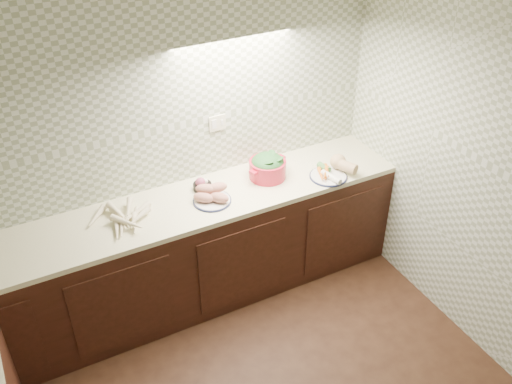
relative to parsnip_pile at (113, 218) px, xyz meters
name	(u,v)px	position (x,y,z in m)	size (l,w,h in m)	color
room	(269,256)	(0.36, -1.53, 0.69)	(3.60, 3.60, 2.60)	black
counter	(111,374)	(-0.32, -0.85, -0.48)	(3.60, 3.60, 0.90)	black
parsnip_pile	(113,218)	(0.00, 0.00, 0.00)	(0.35, 0.39, 0.08)	beige
sweet_potato_plate	(212,195)	(0.70, -0.08, 0.02)	(0.29, 0.28, 0.13)	#171D3E
onion_bowl	(202,185)	(0.69, 0.09, 0.01)	(0.14, 0.14, 0.10)	black
dutch_oven	(268,166)	(1.20, 0.01, 0.06)	(0.36, 0.36, 0.20)	red
veg_plate	(333,168)	(1.67, -0.17, 0.02)	(0.36, 0.36, 0.13)	#171D3E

